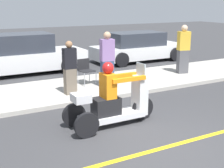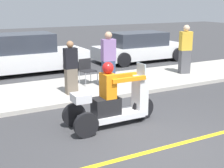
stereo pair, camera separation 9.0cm
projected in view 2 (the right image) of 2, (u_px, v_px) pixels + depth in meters
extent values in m
plane|color=#38383A|center=(164.00, 148.00, 6.08)|extent=(60.00, 60.00, 0.00)
cube|color=gold|center=(149.00, 152.00, 5.92)|extent=(24.00, 0.12, 0.01)
cube|color=#B2ADA3|center=(76.00, 89.00, 9.99)|extent=(28.00, 2.80, 0.12)
cylinder|color=black|center=(143.00, 108.00, 7.53)|extent=(0.55, 0.10, 0.55)
cylinder|color=black|center=(86.00, 125.00, 6.49)|extent=(0.55, 0.10, 0.55)
cylinder|color=black|center=(74.00, 115.00, 7.08)|extent=(0.55, 0.10, 0.55)
cube|color=silver|center=(112.00, 116.00, 7.16)|extent=(1.52, 0.49, 0.14)
cube|color=black|center=(106.00, 106.00, 7.02)|extent=(0.61, 0.38, 0.40)
cube|color=silver|center=(140.00, 95.00, 7.40)|extent=(0.24, 0.38, 0.93)
cube|color=silver|center=(141.00, 70.00, 7.25)|extent=(0.03, 0.35, 0.30)
cube|color=silver|center=(81.00, 98.00, 6.68)|extent=(0.36, 0.38, 0.18)
cube|color=orange|center=(108.00, 86.00, 6.93)|extent=(0.26, 0.38, 0.55)
sphere|color=red|center=(108.00, 68.00, 6.82)|extent=(0.26, 0.26, 0.26)
cube|color=#726656|center=(116.00, 106.00, 7.00)|extent=(0.14, 0.14, 0.40)
cube|color=#726656|center=(111.00, 103.00, 7.21)|extent=(0.14, 0.14, 0.40)
cube|color=orange|center=(129.00, 79.00, 6.91)|extent=(0.85, 0.09, 0.09)
cube|color=orange|center=(120.00, 76.00, 7.25)|extent=(0.85, 0.09, 0.09)
cube|color=#515156|center=(185.00, 62.00, 11.80)|extent=(0.44, 0.34, 0.88)
cube|color=gold|center=(186.00, 41.00, 11.60)|extent=(0.48, 0.35, 0.70)
sphere|color=beige|center=(187.00, 28.00, 11.48)|extent=(0.24, 0.24, 0.24)
cube|color=#38476B|center=(108.00, 74.00, 9.88)|extent=(0.40, 0.28, 0.85)
cube|color=#9972B2|center=(108.00, 50.00, 9.69)|extent=(0.44, 0.29, 0.67)
sphere|color=tan|center=(108.00, 35.00, 9.57)|extent=(0.23, 0.23, 0.23)
cube|color=#726656|center=(71.00, 81.00, 9.16)|extent=(0.35, 0.24, 0.76)
cube|color=black|center=(71.00, 58.00, 8.99)|extent=(0.38, 0.24, 0.60)
sphere|color=#9E704C|center=(70.00, 44.00, 8.88)|extent=(0.21, 0.21, 0.21)
cylinder|color=#A5A8AD|center=(86.00, 80.00, 9.99)|extent=(0.02, 0.02, 0.44)
cylinder|color=#A5A8AD|center=(97.00, 78.00, 10.23)|extent=(0.02, 0.02, 0.44)
cylinder|color=#A5A8AD|center=(79.00, 77.00, 10.35)|extent=(0.02, 0.02, 0.44)
cylinder|color=#A5A8AD|center=(91.00, 75.00, 10.58)|extent=(0.02, 0.02, 0.44)
cube|color=#232326|center=(88.00, 71.00, 10.23)|extent=(0.48, 0.48, 0.02)
cube|color=#232326|center=(85.00, 64.00, 10.36)|extent=(0.44, 0.07, 0.38)
cube|color=silver|center=(25.00, 60.00, 12.37)|extent=(4.87, 1.72, 0.69)
cube|color=#2D333D|center=(18.00, 43.00, 12.08)|extent=(2.68, 1.55, 0.71)
cylinder|color=black|center=(71.00, 65.00, 12.40)|extent=(0.64, 0.22, 0.64)
cylinder|color=black|center=(57.00, 58.00, 13.87)|extent=(0.64, 0.22, 0.64)
cube|color=silver|center=(142.00, 51.00, 14.92)|extent=(4.59, 1.70, 0.58)
cube|color=#2D333D|center=(138.00, 39.00, 14.66)|extent=(2.52, 1.53, 0.62)
cylinder|color=black|center=(178.00, 54.00, 14.91)|extent=(0.64, 0.22, 0.64)
cylinder|color=black|center=(157.00, 50.00, 16.36)|extent=(0.64, 0.22, 0.64)
cylinder|color=black|center=(124.00, 60.00, 13.55)|extent=(0.64, 0.22, 0.64)
cylinder|color=black|center=(106.00, 54.00, 15.01)|extent=(0.64, 0.22, 0.64)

